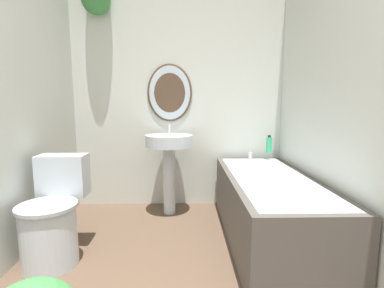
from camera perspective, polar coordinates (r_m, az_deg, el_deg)
wall_back at (r=3.08m, az=-3.86°, el=10.81°), size 2.37×0.29×2.40m
wall_right at (r=2.00m, az=31.75°, el=9.33°), size 0.06×2.85×2.40m
toilet at (r=2.27m, az=-26.62°, el=-13.48°), size 0.40×0.56×0.74m
pedestal_sink at (r=2.82m, az=-4.76°, el=-1.71°), size 0.47×0.47×0.91m
bathtub at (r=2.43m, az=15.51°, el=-12.30°), size 0.68×1.64×0.61m
shampoo_bottle at (r=3.06m, az=15.52°, el=-0.11°), size 0.06×0.06×0.18m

